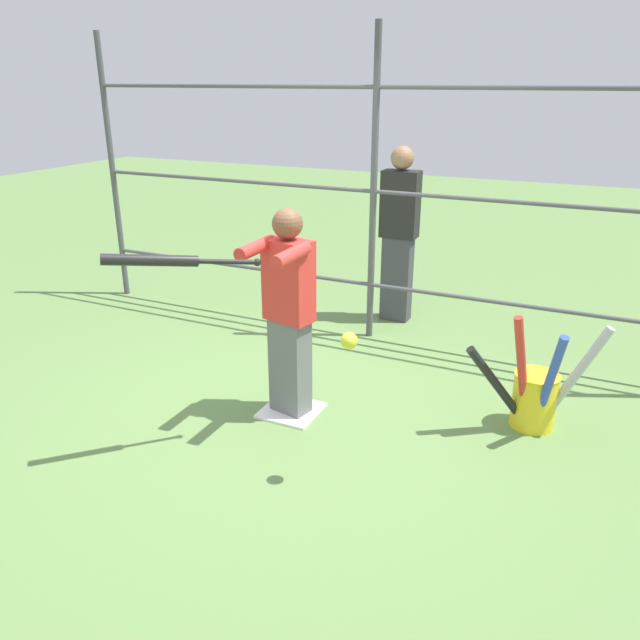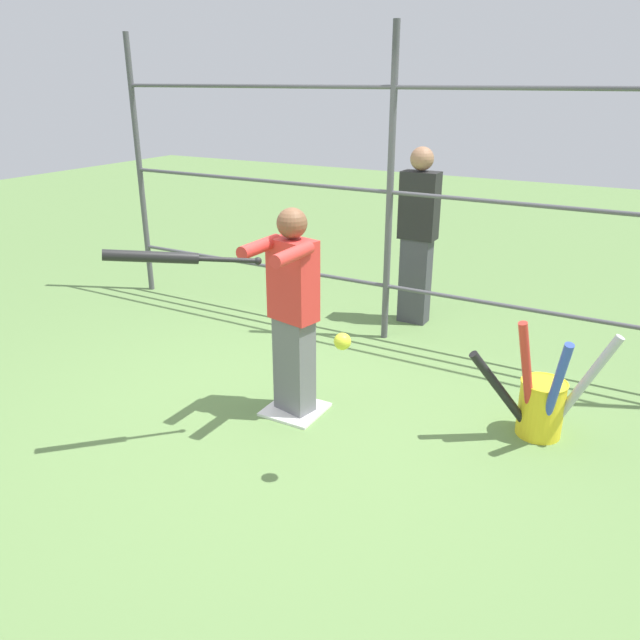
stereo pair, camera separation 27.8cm
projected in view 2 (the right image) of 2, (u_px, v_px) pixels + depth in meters
name	position (u px, v px, depth m)	size (l,w,h in m)	color
ground_plane	(295.00, 411.00, 4.56)	(24.00, 24.00, 0.00)	#608447
home_plate	(295.00, 409.00, 4.55)	(0.40, 0.40, 0.02)	white
fence_backstop	(390.00, 192.00, 5.37)	(5.91, 0.06, 2.71)	#4C4C51
batter	(292.00, 308.00, 4.25)	(0.38, 0.56, 1.49)	slate
baseball_bat_swinging	(165.00, 257.00, 3.62)	(0.67, 0.69, 0.16)	black
softball_in_flight	(342.00, 341.00, 3.41)	(0.10, 0.10, 0.10)	yellow
bat_bucket	(541.00, 403.00, 4.15)	(0.87, 0.51, 0.87)	yellow
bystander_behind_fence	(418.00, 234.00, 5.93)	(0.35, 0.22, 1.70)	#3F3F47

